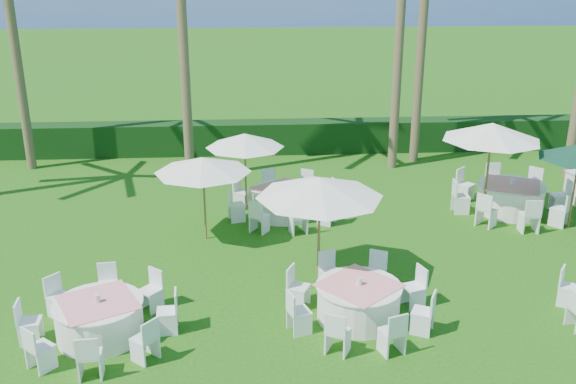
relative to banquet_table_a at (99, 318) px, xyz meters
name	(u,v)px	position (x,y,z in m)	size (l,w,h in m)	color
ground	(333,310)	(4.73, 0.69, -0.40)	(120.00, 120.00, 0.00)	#1D4F0D
hedge	(293,137)	(4.73, 12.69, 0.20)	(34.00, 1.00, 1.20)	black
ocean	(256,3)	(4.73, 102.69, -0.40)	(260.00, 260.00, 0.00)	#061342
banquet_table_a	(99,318)	(0.00, 0.00, 0.00)	(3.06, 3.06, 0.93)	white
banquet_table_b	(358,301)	(5.20, 0.35, 0.01)	(3.05, 3.05, 0.94)	white
banquet_table_e	(283,201)	(3.98, 6.18, 0.02)	(3.23, 3.23, 0.98)	white
banquet_table_f	(510,198)	(10.66, 6.00, 0.05)	(3.41, 3.41, 1.02)	white
umbrella_a	(203,165)	(1.81, 4.62, 1.67)	(2.51, 2.51, 2.27)	brown
umbrella_b	(320,188)	(4.54, 1.96, 1.93)	(2.85, 2.85, 2.56)	brown
umbrella_c	(245,141)	(2.89, 6.66, 1.73)	(2.27, 2.27, 2.34)	brown
umbrella_d	(492,132)	(9.76, 5.69, 2.14)	(2.76, 2.76, 2.79)	brown
palm_a	(12,24)	(-4.75, 11.20, 4.60)	(4.24, 4.38, 9.10)	brown
palm_b	(182,12)	(0.99, 9.74, 5.09)	(4.40, 4.13, 10.05)	brown
palm_d	(421,45)	(9.11, 11.27, 3.82)	(4.40, 4.14, 7.58)	brown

